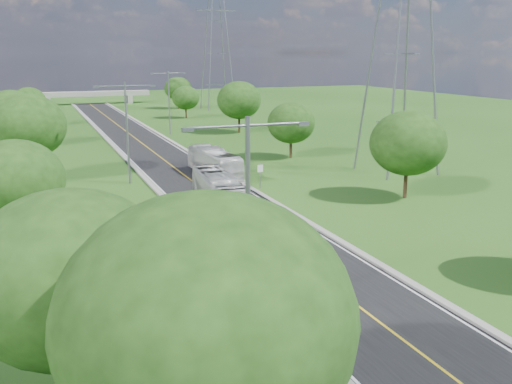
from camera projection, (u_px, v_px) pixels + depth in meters
ground at (157, 155)px, 72.60m from camera, size 260.00×260.00×0.00m
road at (148, 148)px, 78.01m from camera, size 8.00×150.00×0.06m
curb_left at (116, 149)px, 76.46m from camera, size 0.50×150.00×0.22m
curb_right at (178, 145)px, 79.52m from camera, size 0.50×150.00×0.22m
speed_limit_sign at (260, 173)px, 54.24m from camera, size 0.55×0.09×2.40m
overpass at (89, 95)px, 144.20m from camera, size 30.00×3.00×3.20m
streetlight_near_left at (248, 206)px, 25.73m from camera, size 5.90×0.25×10.00m
streetlight_mid_left at (127, 124)px, 55.50m from camera, size 5.90×0.25×10.00m
streetlight_far_right at (169, 97)px, 89.59m from camera, size 5.90×0.25×10.00m
power_tower_near at (403, 40)px, 59.16m from camera, size 9.00×6.40×28.00m
power_tower_far at (217, 47)px, 128.26m from camera, size 9.00×6.40×28.00m
tree_la at (71, 277)px, 19.40m from camera, size 7.14×7.14×8.30m
tree_lb at (16, 181)px, 36.87m from camera, size 6.30×6.30×7.33m
tree_lc at (28, 126)px, 56.85m from camera, size 7.56×7.56×8.79m
tree_ld at (11, 111)px, 77.93m from camera, size 6.72×6.72×7.82m
tree_le at (29, 101)px, 100.63m from camera, size 5.88×5.88×6.84m
tree_lf at (206, 320)px, 14.92m from camera, size 7.98×7.98×9.28m
tree_rb at (408, 143)px, 50.13m from camera, size 6.72×6.72×7.82m
tree_rc at (291, 123)px, 69.76m from camera, size 5.88×5.88×6.84m
tree_rd at (239, 100)px, 91.91m from camera, size 7.14×7.14×8.30m
tree_re at (186, 98)px, 112.95m from camera, size 5.46×5.46×6.35m
tree_rf at (178, 89)px, 132.11m from camera, size 6.30×6.30×7.33m
bus_outbound at (214, 163)px, 59.47m from camera, size 2.94×10.55×2.91m
bus_inbound at (218, 191)px, 47.13m from camera, size 3.54×10.90×2.98m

